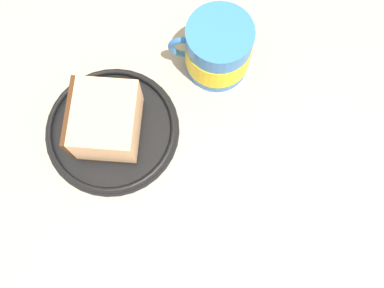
{
  "coord_description": "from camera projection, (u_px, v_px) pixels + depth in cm",
  "views": [
    {
      "loc": [
        15.56,
        -2.45,
        57.84
      ],
      "look_at": [
        4.13,
        8.13,
        3.0
      ],
      "focal_mm": 41.06,
      "sensor_mm": 36.0,
      "label": 1
    }
  ],
  "objects": [
    {
      "name": "ground_plane",
      "position": [
        129.0,
        171.0,
        0.61
      ],
      "size": [
        125.33,
        125.33,
        3.97
      ],
      "primitive_type": "cube",
      "color": "tan"
    },
    {
      "name": "small_plate",
      "position": [
        112.0,
        129.0,
        0.6
      ],
      "size": [
        18.5,
        18.5,
        1.35
      ],
      "color": "black",
      "rests_on": "ground_plane"
    },
    {
      "name": "cake_slice",
      "position": [
        105.0,
        121.0,
        0.57
      ],
      "size": [
        12.53,
        12.57,
        6.88
      ],
      "color": "#472814",
      "rests_on": "small_plate"
    },
    {
      "name": "tea_mug",
      "position": [
        218.0,
        49.0,
        0.59
      ],
      "size": [
        9.7,
        9.6,
        9.03
      ],
      "color": "#3372BF",
      "rests_on": "ground_plane"
    },
    {
      "name": "teaspoon",
      "position": [
        249.0,
        284.0,
        0.55
      ],
      "size": [
        8.44,
        9.83,
        0.8
      ],
      "color": "silver",
      "rests_on": "ground_plane"
    }
  ]
}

